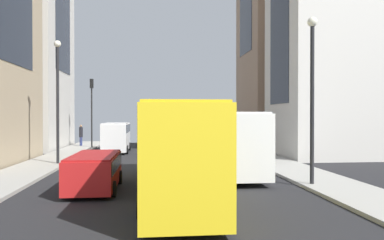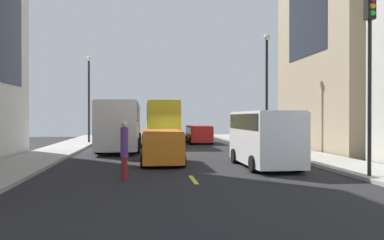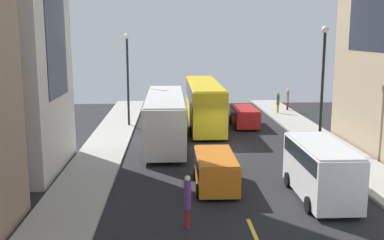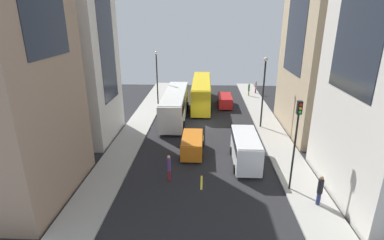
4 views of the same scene
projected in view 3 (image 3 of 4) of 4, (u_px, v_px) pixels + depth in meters
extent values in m
plane|color=black|center=(218.00, 150.00, 30.06)|extent=(42.00, 42.00, 0.00)
cube|color=#9E9B93|center=(103.00, 150.00, 29.69)|extent=(2.96, 44.00, 0.15)
cube|color=#9E9B93|center=(331.00, 147.00, 30.40)|extent=(2.96, 44.00, 0.15)
cube|color=yellow|center=(252.00, 230.00, 17.68)|extent=(0.16, 2.00, 0.01)
cube|color=yellow|center=(226.00, 168.00, 25.93)|extent=(0.16, 2.00, 0.01)
cube|color=yellow|center=(212.00, 136.00, 34.18)|extent=(0.16, 2.00, 0.01)
cube|color=yellow|center=(204.00, 116.00, 42.43)|extent=(0.16, 2.00, 0.01)
cube|color=yellow|center=(198.00, 103.00, 50.68)|extent=(0.16, 2.00, 0.01)
cube|color=silver|center=(165.00, 118.00, 31.77)|extent=(2.55, 12.26, 3.00)
cube|color=black|center=(165.00, 106.00, 31.61)|extent=(2.60, 11.28, 1.20)
cube|color=beige|center=(165.00, 96.00, 31.49)|extent=(2.45, 11.77, 0.08)
cylinder|color=black|center=(151.00, 125.00, 35.68)|extent=(0.46, 1.00, 1.00)
cylinder|color=black|center=(181.00, 125.00, 35.79)|extent=(0.46, 1.00, 1.00)
cylinder|color=black|center=(146.00, 149.00, 28.21)|extent=(0.46, 1.00, 1.00)
cylinder|color=black|center=(184.00, 148.00, 28.33)|extent=(0.46, 1.00, 1.00)
cube|color=yellow|center=(204.00, 103.00, 37.99)|extent=(2.45, 13.01, 3.30)
cube|color=black|center=(204.00, 93.00, 37.83)|extent=(2.50, 11.97, 1.48)
cube|color=gold|center=(204.00, 83.00, 37.68)|extent=(2.35, 12.49, 0.08)
cylinder|color=black|center=(188.00, 113.00, 42.16)|extent=(0.44, 0.76, 0.76)
cylinder|color=black|center=(213.00, 112.00, 42.27)|extent=(0.44, 0.76, 0.76)
cylinder|color=black|center=(193.00, 131.00, 34.24)|extent=(0.44, 0.76, 0.76)
cylinder|color=black|center=(223.00, 130.00, 34.35)|extent=(0.44, 0.76, 0.76)
cube|color=white|center=(320.00, 170.00, 20.85)|extent=(2.05, 5.56, 2.30)
cube|color=black|center=(321.00, 154.00, 20.71)|extent=(2.09, 5.12, 0.69)
cube|color=silver|center=(322.00, 145.00, 20.63)|extent=(1.97, 5.34, 0.08)
cylinder|color=black|center=(290.00, 180.00, 22.67)|extent=(0.37, 0.72, 0.72)
cylinder|color=black|center=(327.00, 179.00, 22.76)|extent=(0.37, 0.72, 0.72)
cylinder|color=black|center=(311.00, 205.00, 19.29)|extent=(0.37, 0.72, 0.72)
cylinder|color=black|center=(354.00, 204.00, 19.38)|extent=(0.37, 0.72, 0.72)
cube|color=orange|center=(216.00, 170.00, 22.47)|extent=(1.88, 4.38, 1.41)
cube|color=black|center=(216.00, 163.00, 22.41)|extent=(1.92, 4.03, 0.59)
cube|color=#BE6115|center=(216.00, 156.00, 22.34)|extent=(1.80, 4.21, 0.08)
cylinder|color=black|center=(196.00, 173.00, 23.87)|extent=(0.34, 0.62, 0.62)
cylinder|color=black|center=(229.00, 173.00, 23.95)|extent=(0.34, 0.62, 0.62)
cylinder|color=black|center=(200.00, 191.00, 21.20)|extent=(0.34, 0.62, 0.62)
cylinder|color=black|center=(237.00, 190.00, 21.28)|extent=(0.34, 0.62, 0.62)
cube|color=red|center=(244.00, 117.00, 37.67)|extent=(1.86, 4.60, 1.29)
cube|color=black|center=(245.00, 113.00, 37.61)|extent=(1.89, 4.23, 0.54)
cube|color=#A91A1A|center=(245.00, 108.00, 37.55)|extent=(1.78, 4.41, 0.08)
cylinder|color=black|center=(232.00, 120.00, 39.12)|extent=(0.33, 0.62, 0.62)
cylinder|color=black|center=(252.00, 119.00, 39.21)|extent=(0.33, 0.62, 0.62)
cylinder|color=black|center=(237.00, 126.00, 36.32)|extent=(0.33, 0.62, 0.62)
cylinder|color=black|center=(258.00, 126.00, 36.41)|extent=(0.33, 0.62, 0.62)
cylinder|color=maroon|center=(187.00, 219.00, 17.69)|extent=(0.21, 0.21, 0.84)
cylinder|color=#593372|center=(187.00, 195.00, 17.52)|extent=(0.28, 0.28, 1.09)
sphere|color=beige|center=(187.00, 178.00, 17.40)|extent=(0.23, 0.23, 0.23)
cylinder|color=gold|center=(278.00, 109.00, 43.32)|extent=(0.21, 0.21, 0.77)
cylinder|color=#336B38|center=(278.00, 100.00, 43.16)|extent=(0.28, 0.28, 0.96)
sphere|color=#8C6647|center=(278.00, 94.00, 43.06)|extent=(0.20, 0.20, 0.20)
cylinder|color=maroon|center=(287.00, 106.00, 45.04)|extent=(0.21, 0.21, 0.76)
cylinder|color=gray|center=(288.00, 97.00, 44.87)|extent=(0.28, 0.28, 1.09)
sphere|color=beige|center=(288.00, 90.00, 44.75)|extent=(0.26, 0.26, 0.26)
cylinder|color=black|center=(322.00, 92.00, 29.10)|extent=(0.18, 0.18, 7.43)
sphere|color=silver|center=(325.00, 30.00, 28.39)|extent=(0.44, 0.44, 0.44)
cylinder|color=black|center=(128.00, 82.00, 36.98)|extent=(0.18, 0.18, 7.02)
sphere|color=silver|center=(127.00, 36.00, 36.31)|extent=(0.44, 0.44, 0.44)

